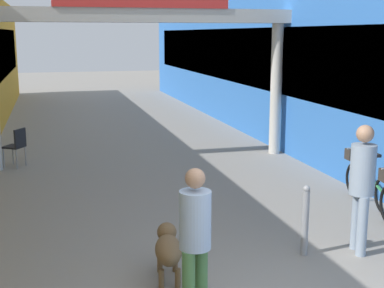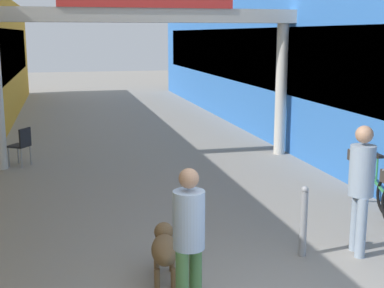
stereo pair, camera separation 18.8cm
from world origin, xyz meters
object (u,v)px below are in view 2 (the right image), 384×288
at_px(bicycle_green_third, 369,182).
at_px(dog_on_leash, 164,247).
at_px(cafe_chair_black_nearer, 22,143).
at_px(bollard_post_metal, 304,221).
at_px(pedestrian_with_dog, 189,233).
at_px(pedestrian_companion, 361,181).

bearing_deg(bicycle_green_third, dog_on_leash, -154.15).
bearing_deg(dog_on_leash, cafe_chair_black_nearer, 108.21).
bearing_deg(cafe_chair_black_nearer, bollard_post_metal, -56.82).
relative_size(dog_on_leash, cafe_chair_black_nearer, 0.98).
distance_m(pedestrian_with_dog, bicycle_green_third, 4.93).
relative_size(pedestrian_with_dog, cafe_chair_black_nearer, 1.83).
relative_size(pedestrian_with_dog, pedestrian_companion, 0.91).
relative_size(dog_on_leash, bollard_post_metal, 0.88).
xyz_separation_m(pedestrian_with_dog, pedestrian_companion, (2.63, 1.04, 0.11)).
relative_size(pedestrian_companion, bollard_post_metal, 1.81).
bearing_deg(pedestrian_companion, bicycle_green_third, 54.91).
bearing_deg(bicycle_green_third, bollard_post_metal, -139.78).
distance_m(bollard_post_metal, cafe_chair_black_nearer, 7.42).
height_order(pedestrian_companion, dog_on_leash, pedestrian_companion).
height_order(dog_on_leash, cafe_chair_black_nearer, cafe_chair_black_nearer).
bearing_deg(pedestrian_with_dog, cafe_chair_black_nearer, 106.62).
bearing_deg(bollard_post_metal, cafe_chair_black_nearer, 123.18).
relative_size(bicycle_green_third, cafe_chair_black_nearer, 1.90).
bearing_deg(pedestrian_companion, bollard_post_metal, 171.88).
distance_m(pedestrian_companion, dog_on_leash, 2.80).
xyz_separation_m(pedestrian_companion, cafe_chair_black_nearer, (-4.83, 6.32, -0.50)).
xyz_separation_m(bicycle_green_third, cafe_chair_black_nearer, (-6.14, 4.45, 0.10)).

